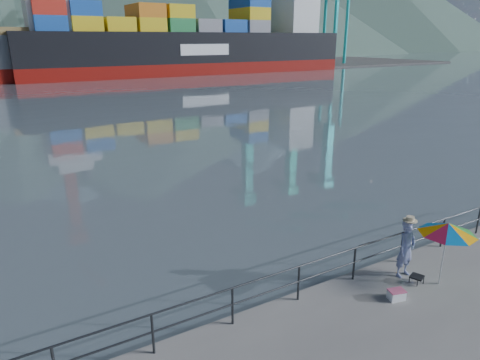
# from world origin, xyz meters

# --- Properties ---
(harbor_water) EXTENTS (500.00, 280.00, 0.00)m
(harbor_water) POSITION_xyz_m (0.00, 130.00, 0.00)
(harbor_water) COLOR slate
(harbor_water) RESTS_ON ground
(far_dock) EXTENTS (200.00, 40.00, 0.40)m
(far_dock) POSITION_xyz_m (10.00, 93.00, 0.00)
(far_dock) COLOR #514F4C
(far_dock) RESTS_ON ground
(guardrail) EXTENTS (22.00, 0.06, 1.03)m
(guardrail) POSITION_xyz_m (0.00, 1.70, 0.52)
(guardrail) COLOR #2D3033
(guardrail) RESTS_ON ground
(container_stacks) EXTENTS (58.00, 5.40, 7.80)m
(container_stacks) POSITION_xyz_m (34.74, 93.50, 3.11)
(container_stacks) COLOR #267F3F
(container_stacks) RESTS_ON ground
(fisherman) EXTENTS (0.64, 0.43, 1.72)m
(fisherman) POSITION_xyz_m (2.42, 1.11, 0.86)
(fisherman) COLOR #35479C
(fisherman) RESTS_ON ground
(beach_umbrella) EXTENTS (1.85, 1.85, 1.88)m
(beach_umbrella) POSITION_xyz_m (2.92, 0.28, 1.72)
(beach_umbrella) COLOR white
(beach_umbrella) RESTS_ON ground
(folding_stool) EXTENTS (0.44, 0.44, 0.22)m
(folding_stool) POSITION_xyz_m (2.41, 0.63, 0.12)
(folding_stool) COLOR black
(folding_stool) RESTS_ON ground
(cooler_bag) EXTENTS (0.48, 0.39, 0.24)m
(cooler_bag) POSITION_xyz_m (1.27, 0.38, 0.12)
(cooler_bag) COLOR white
(cooler_bag) RESTS_ON ground
(fishing_rod) EXTENTS (0.16, 1.74, 1.23)m
(fishing_rod) POSITION_xyz_m (2.17, 1.87, 0.00)
(fishing_rod) COLOR black
(fishing_rod) RESTS_ON ground
(container_ship) EXTENTS (65.36, 10.89, 18.10)m
(container_ship) POSITION_xyz_m (31.33, 74.99, 5.79)
(container_ship) COLOR maroon
(container_ship) RESTS_ON ground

